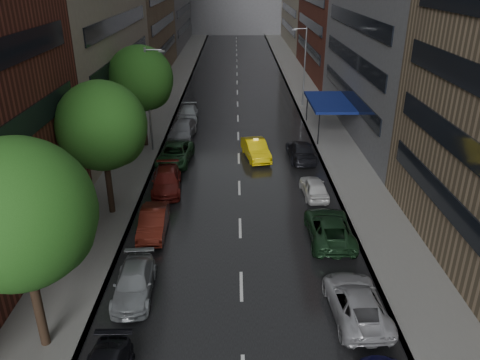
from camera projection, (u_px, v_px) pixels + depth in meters
The scene contains 12 objects.
road at pixel (237, 96), 60.77m from camera, with size 14.00×140.00×0.01m, color black.
sidewalk_left at pixel (168, 96), 60.66m from camera, with size 4.00×140.00×0.15m, color gray.
sidewalk_right at pixel (307, 95), 60.83m from camera, with size 4.00×140.00×0.15m, color gray.
tree_near at pixel (18, 214), 17.81m from camera, with size 6.00×6.00×9.56m.
tree_mid at pixel (102, 126), 29.06m from camera, with size 5.65×5.65×9.00m.
tree_far at pixel (140, 79), 40.95m from camera, with size 5.77×5.77×9.20m.
taxi at pixel (256, 149), 40.54m from camera, with size 1.71×4.90×1.62m, color yellow.
parked_cars_left at pixel (170, 171), 36.39m from camera, with size 3.01×41.02×1.61m.
parked_cars_right at pixel (329, 226), 28.52m from camera, with size 2.65×30.68×1.57m.
street_lamp_left at pixel (149, 98), 40.47m from camera, with size 1.74×0.22×9.00m.
street_lamp_right at pixel (304, 65), 54.28m from camera, with size 1.74×0.22×9.00m.
awning at pixel (329, 102), 45.90m from camera, with size 4.00×8.00×3.12m.
Camera 1 is at (-0.27, -9.89, 15.07)m, focal length 35.00 mm.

